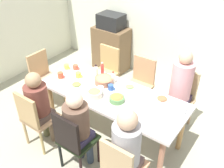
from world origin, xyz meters
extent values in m
plane|color=#9C9A85|center=(0.00, 0.00, 0.00)|extent=(6.12, 6.12, 0.00)
cube|color=silver|center=(0.00, 1.88, 1.30)|extent=(5.34, 0.12, 2.60)
cube|color=silver|center=(0.00, 0.00, 0.71)|extent=(2.05, 0.80, 0.04)
cylinder|color=tan|center=(-0.93, -0.30, 0.35)|extent=(0.07, 0.07, 0.69)
cylinder|color=#B2765A|center=(0.93, -0.30, 0.35)|extent=(0.07, 0.07, 0.69)
cylinder|color=#AA8154|center=(-0.93, 0.30, 0.35)|extent=(0.07, 0.07, 0.69)
cylinder|color=tan|center=(0.93, 0.30, 0.35)|extent=(0.07, 0.07, 0.69)
cube|color=black|center=(0.00, -0.70, 0.44)|extent=(0.40, 0.40, 0.04)
cylinder|color=black|center=(-0.17, -0.87, 0.21)|extent=(0.04, 0.04, 0.43)
cylinder|color=black|center=(0.17, -0.87, 0.21)|extent=(0.04, 0.04, 0.43)
cylinder|color=black|center=(-0.17, -0.53, 0.21)|extent=(0.04, 0.04, 0.43)
cylinder|color=black|center=(0.17, -0.53, 0.21)|extent=(0.04, 0.04, 0.43)
cube|color=black|center=(0.00, -0.88, 0.68)|extent=(0.38, 0.04, 0.45)
cylinder|color=#36374C|center=(-0.08, -0.60, 0.23)|extent=(0.09, 0.09, 0.45)
cylinder|color=#2A3444|center=(0.08, -0.60, 0.23)|extent=(0.09, 0.09, 0.45)
cube|color=#342E4E|center=(0.00, -0.70, 0.50)|extent=(0.30, 0.30, 0.10)
cylinder|color=brown|center=(0.00, -0.70, 0.75)|extent=(0.30, 0.30, 0.41)
sphere|color=beige|center=(0.00, -0.70, 1.05)|extent=(0.20, 0.20, 0.20)
cube|color=tan|center=(-1.33, 0.00, 0.44)|extent=(0.40, 0.40, 0.04)
cylinder|color=tan|center=(-1.50, 0.17, 0.21)|extent=(0.04, 0.04, 0.43)
cylinder|color=tan|center=(-1.50, -0.17, 0.21)|extent=(0.04, 0.04, 0.43)
cylinder|color=tan|center=(-1.16, 0.17, 0.21)|extent=(0.04, 0.04, 0.43)
cylinder|color=tan|center=(-1.16, -0.17, 0.21)|extent=(0.04, 0.04, 0.43)
cube|color=tan|center=(-1.51, 0.00, 0.68)|extent=(0.04, 0.38, 0.45)
cube|color=tan|center=(-0.68, 0.70, 0.44)|extent=(0.40, 0.40, 0.04)
cylinder|color=tan|center=(-0.51, 0.87, 0.21)|extent=(0.04, 0.04, 0.43)
cylinder|color=tan|center=(-0.85, 0.87, 0.21)|extent=(0.04, 0.04, 0.43)
cylinder|color=tan|center=(-0.51, 0.53, 0.21)|extent=(0.04, 0.04, 0.43)
cylinder|color=tan|center=(-0.85, 0.53, 0.21)|extent=(0.04, 0.04, 0.43)
cube|color=tan|center=(-0.68, 0.88, 0.68)|extent=(0.38, 0.04, 0.45)
cube|color=tan|center=(0.68, 0.70, 0.44)|extent=(0.40, 0.40, 0.04)
cylinder|color=tan|center=(0.85, 0.87, 0.21)|extent=(0.04, 0.04, 0.43)
cylinder|color=tan|center=(0.51, 0.87, 0.21)|extent=(0.04, 0.04, 0.43)
cylinder|color=tan|center=(0.85, 0.53, 0.21)|extent=(0.04, 0.04, 0.43)
cylinder|color=tan|center=(0.51, 0.53, 0.21)|extent=(0.04, 0.04, 0.43)
cube|color=tan|center=(0.68, 0.88, 0.68)|extent=(0.38, 0.04, 0.45)
cylinder|color=#293051|center=(0.76, 0.60, 0.23)|extent=(0.09, 0.09, 0.45)
cylinder|color=#2F324F|center=(0.60, 0.60, 0.23)|extent=(0.09, 0.09, 0.45)
cube|color=#342945|center=(0.68, 0.70, 0.50)|extent=(0.30, 0.30, 0.10)
cylinder|color=pink|center=(0.68, 0.70, 0.82)|extent=(0.30, 0.30, 0.55)
sphere|color=tan|center=(0.68, 0.70, 1.18)|extent=(0.19, 0.19, 0.19)
cube|color=tan|center=(0.00, 0.70, 0.44)|extent=(0.40, 0.40, 0.04)
cylinder|color=tan|center=(0.17, 0.87, 0.21)|extent=(0.04, 0.04, 0.43)
cylinder|color=tan|center=(-0.17, 0.87, 0.21)|extent=(0.04, 0.04, 0.43)
cylinder|color=tan|center=(0.17, 0.53, 0.21)|extent=(0.04, 0.04, 0.43)
cylinder|color=tan|center=(-0.17, 0.53, 0.21)|extent=(0.04, 0.04, 0.43)
cube|color=tan|center=(0.00, 0.88, 0.68)|extent=(0.38, 0.04, 0.45)
cube|color=tan|center=(-0.68, -0.70, 0.44)|extent=(0.40, 0.40, 0.04)
cylinder|color=tan|center=(-0.85, -0.87, 0.21)|extent=(0.04, 0.04, 0.43)
cylinder|color=tan|center=(-0.51, -0.87, 0.21)|extent=(0.04, 0.04, 0.43)
cylinder|color=tan|center=(-0.85, -0.53, 0.21)|extent=(0.04, 0.04, 0.43)
cylinder|color=tan|center=(-0.51, -0.53, 0.21)|extent=(0.04, 0.04, 0.43)
cube|color=tan|center=(-0.68, -0.88, 0.68)|extent=(0.38, 0.04, 0.45)
cylinder|color=brown|center=(-0.76, -0.60, 0.23)|extent=(0.09, 0.09, 0.45)
cylinder|color=brown|center=(-0.60, -0.60, 0.23)|extent=(0.09, 0.09, 0.45)
cube|color=brown|center=(-0.68, -0.70, 0.50)|extent=(0.30, 0.30, 0.10)
cylinder|color=brown|center=(-0.68, -0.70, 0.75)|extent=(0.29, 0.29, 0.41)
sphere|color=#A57F5B|center=(-0.68, -0.70, 1.05)|extent=(0.20, 0.20, 0.20)
cube|color=tan|center=(0.68, -0.70, 0.44)|extent=(0.40, 0.40, 0.04)
cylinder|color=tan|center=(0.51, -0.53, 0.21)|extent=(0.04, 0.04, 0.43)
cube|color=tan|center=(0.68, -0.88, 0.68)|extent=(0.38, 0.04, 0.45)
cube|color=brown|center=(0.68, -0.70, 0.50)|extent=(0.30, 0.30, 0.10)
cylinder|color=#9F9B9F|center=(0.68, -0.70, 0.79)|extent=(0.30, 0.30, 0.47)
sphere|color=tan|center=(0.68, -0.70, 1.12)|extent=(0.21, 0.21, 0.21)
cylinder|color=#EDE4C6|center=(0.61, 0.26, 0.74)|extent=(0.24, 0.24, 0.01)
ellipsoid|color=#A2603C|center=(0.61, 0.26, 0.76)|extent=(0.13, 0.13, 0.02)
cylinder|color=silver|center=(-0.51, -0.14, 0.74)|extent=(0.22, 0.22, 0.01)
ellipsoid|color=olive|center=(-0.51, -0.14, 0.76)|extent=(0.12, 0.12, 0.02)
cylinder|color=silver|center=(0.13, 0.24, 0.74)|extent=(0.21, 0.21, 0.01)
ellipsoid|color=#769D55|center=(0.13, 0.24, 0.76)|extent=(0.11, 0.11, 0.02)
cylinder|color=beige|center=(-0.14, -0.20, 0.77)|extent=(0.20, 0.20, 0.09)
ellipsoid|color=#8FA654|center=(-0.14, -0.20, 0.82)|extent=(0.16, 0.16, 0.04)
cylinder|color=#53844B|center=(0.15, -0.10, 0.76)|extent=(0.20, 0.20, 0.06)
ellipsoid|color=#AD7137|center=(0.15, -0.10, 0.79)|extent=(0.16, 0.16, 0.04)
cylinder|color=#9E654A|center=(-0.24, 0.13, 0.77)|extent=(0.27, 0.27, 0.09)
ellipsoid|color=#86AE5A|center=(-0.24, 0.13, 0.82)|extent=(0.21, 0.21, 0.04)
cylinder|color=#30549D|center=(-0.06, 0.06, 0.77)|extent=(0.08, 0.08, 0.08)
torus|color=#2E5D9E|center=(-0.01, 0.06, 0.77)|extent=(0.05, 0.01, 0.05)
cylinder|color=white|center=(-0.14, -0.07, 0.77)|extent=(0.09, 0.09, 0.09)
torus|color=white|center=(-0.08, -0.07, 0.77)|extent=(0.05, 0.01, 0.05)
cylinder|color=yellow|center=(-0.64, 0.04, 0.77)|extent=(0.08, 0.08, 0.08)
torus|color=#DBCC42|center=(-0.59, 0.04, 0.77)|extent=(0.05, 0.01, 0.05)
cylinder|color=#C85333|center=(-0.84, -0.12, 0.78)|extent=(0.08, 0.08, 0.09)
torus|color=#D5473D|center=(-0.79, -0.12, 0.78)|extent=(0.05, 0.01, 0.05)
cylinder|color=white|center=(0.94, 0.17, 0.77)|extent=(0.09, 0.09, 0.08)
torus|color=white|center=(0.99, 0.17, 0.77)|extent=(0.05, 0.01, 0.05)
cylinder|color=#DEC24A|center=(-0.96, 0.12, 0.77)|extent=(0.07, 0.07, 0.08)
torus|color=#DEBD4E|center=(-0.91, 0.12, 0.77)|extent=(0.05, 0.01, 0.05)
cylinder|color=#CC5138|center=(-0.84, 0.20, 0.77)|extent=(0.09, 0.09, 0.07)
torus|color=#D04B3C|center=(-0.79, 0.20, 0.77)|extent=(0.05, 0.01, 0.05)
cylinder|color=white|center=(0.48, -0.30, 0.77)|extent=(0.08, 0.08, 0.07)
torus|color=white|center=(0.53, -0.30, 0.77)|extent=(0.05, 0.01, 0.05)
cylinder|color=silver|center=(-0.40, 0.16, 0.83)|extent=(0.06, 0.06, 0.19)
cone|color=white|center=(-0.40, 0.16, 0.94)|extent=(0.06, 0.06, 0.03)
cylinder|color=black|center=(-0.40, 0.16, 0.96)|extent=(0.03, 0.03, 0.01)
cylinder|color=#CF3934|center=(-0.40, 0.31, 0.81)|extent=(0.05, 0.05, 0.17)
cone|color=red|center=(-0.40, 0.31, 0.91)|extent=(0.05, 0.05, 0.03)
cylinder|color=white|center=(-0.40, 0.31, 0.93)|extent=(0.03, 0.03, 0.01)
cylinder|color=silver|center=(-0.14, 0.22, 0.80)|extent=(0.06, 0.06, 0.14)
cone|color=silver|center=(-0.14, 0.22, 0.89)|extent=(0.05, 0.05, 0.03)
cylinder|color=red|center=(-0.14, 0.22, 0.91)|extent=(0.03, 0.03, 0.01)
cube|color=brown|center=(-1.16, 1.58, 0.45)|extent=(0.70, 0.44, 0.90)
cube|color=black|center=(-1.16, 1.58, 1.04)|extent=(0.48, 0.36, 0.28)
camera|label=1|loc=(1.61, -2.24, 2.70)|focal=40.42mm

